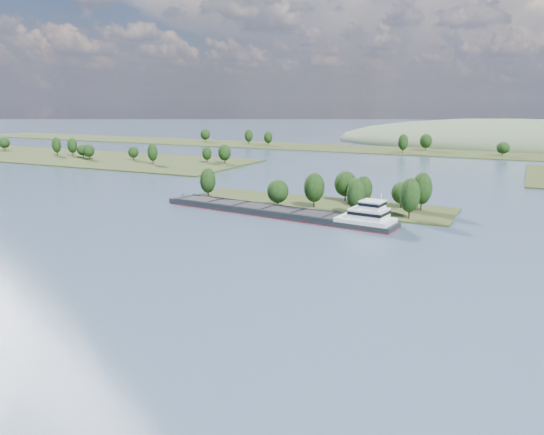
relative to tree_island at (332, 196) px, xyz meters
The scene contains 6 objects.
ground 59.37m from the tree_island, 96.44° to the right, with size 1800.00×1800.00×0.00m, color #3A5065.
tree_island is the anchor object (origin of this frame).
left_bank 249.19m from the tree_island, 160.96° to the left, with size 300.00×80.00×15.10m.
back_shoreline 221.12m from the tree_island, 89.69° to the left, with size 900.00×60.00×15.38m.
hill_west 325.59m from the tree_island, 80.57° to the left, with size 320.00×160.00×44.00m, color #485A3D.
cargo_barge 22.81m from the tree_island, 109.98° to the right, with size 88.02×21.15×11.82m.
Camera 1 is at (69.55, -2.14, 39.14)m, focal length 35.00 mm.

